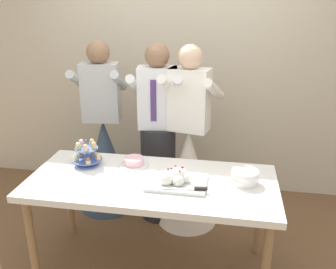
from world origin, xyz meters
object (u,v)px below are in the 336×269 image
object	(u,v)px
plate_stack	(245,177)
person_guest	(105,153)
person_bride	(188,165)
person_groom	(158,145)
main_cake_tray	(176,179)
dessert_table	(152,189)
cupcake_stand	(87,154)
round_cake	(134,162)

from	to	relation	value
plate_stack	person_guest	distance (m)	1.53
person_bride	plate_stack	bearing A→B (deg)	-53.09
person_groom	person_bride	bearing A→B (deg)	-5.82
main_cake_tray	person_guest	world-z (taller)	person_guest
plate_stack	person_groom	xyz separation A→B (m)	(-0.76, 0.66, -0.08)
dessert_table	main_cake_tray	bearing A→B (deg)	-12.13
cupcake_stand	person_bride	distance (m)	0.95
dessert_table	main_cake_tray	xyz separation A→B (m)	(0.18, -0.04, 0.11)
main_cake_tray	person_bride	world-z (taller)	person_bride
cupcake_stand	person_bride	size ratio (longest dim) A/B	0.14
dessert_table	person_guest	distance (m)	1.05
cupcake_stand	round_cake	bearing A→B (deg)	8.13
main_cake_tray	round_cake	bearing A→B (deg)	145.85
person_groom	person_guest	distance (m)	0.58
cupcake_stand	plate_stack	bearing A→B (deg)	-4.64
dessert_table	main_cake_tray	size ratio (longest dim) A/B	4.14
main_cake_tray	person_bride	distance (m)	0.77
cupcake_stand	person_guest	size ratio (longest dim) A/B	0.14
round_cake	person_bride	world-z (taller)	person_bride
dessert_table	plate_stack	xyz separation A→B (m)	(0.66, 0.06, 0.12)
person_groom	person_guest	xyz separation A→B (m)	(-0.55, 0.09, -0.16)
main_cake_tray	person_groom	bearing A→B (deg)	110.25
plate_stack	round_cake	world-z (taller)	plate_stack
dessert_table	round_cake	size ratio (longest dim) A/B	7.50
plate_stack	person_guest	bearing A→B (deg)	149.96
person_groom	person_bride	xyz separation A→B (m)	(0.28, -0.03, -0.16)
person_bride	person_guest	world-z (taller)	same
main_cake_tray	person_guest	xyz separation A→B (m)	(-0.83, 0.86, -0.23)
plate_stack	dessert_table	bearing A→B (deg)	-174.60
plate_stack	round_cake	xyz separation A→B (m)	(-0.85, 0.15, -0.02)
person_groom	round_cake	bearing A→B (deg)	-99.81
cupcake_stand	person_guest	distance (m)	0.72
main_cake_tray	plate_stack	distance (m)	0.49
dessert_table	round_cake	world-z (taller)	round_cake
person_bride	person_guest	bearing A→B (deg)	171.65
dessert_table	round_cake	bearing A→B (deg)	131.41
cupcake_stand	main_cake_tray	world-z (taller)	cupcake_stand
dessert_table	plate_stack	distance (m)	0.68
dessert_table	person_guest	size ratio (longest dim) A/B	1.08
dessert_table	main_cake_tray	distance (m)	0.22
dessert_table	plate_stack	size ratio (longest dim) A/B	9.21
person_groom	main_cake_tray	bearing A→B (deg)	-69.75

